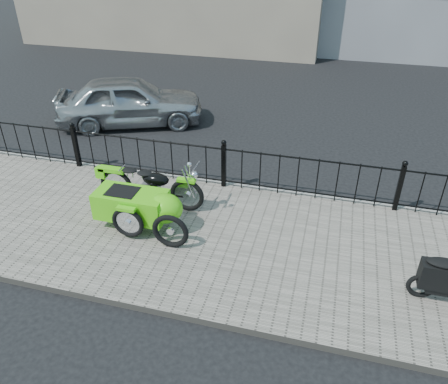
# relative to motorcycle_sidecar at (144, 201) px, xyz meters

# --- Properties ---
(ground) EXTENTS (120.00, 120.00, 0.00)m
(ground) POSITION_rel_motorcycle_sidecar_xyz_m (1.06, 0.41, -0.59)
(ground) COLOR black
(ground) RESTS_ON ground
(sidewalk) EXTENTS (30.00, 3.80, 0.12)m
(sidewalk) POSITION_rel_motorcycle_sidecar_xyz_m (1.06, -0.09, -0.53)
(sidewalk) COLOR #696258
(sidewalk) RESTS_ON ground
(curb) EXTENTS (30.00, 0.10, 0.12)m
(curb) POSITION_rel_motorcycle_sidecar_xyz_m (1.06, 1.85, -0.53)
(curb) COLOR gray
(curb) RESTS_ON ground
(iron_fence) EXTENTS (14.11, 0.11, 1.08)m
(iron_fence) POSITION_rel_motorcycle_sidecar_xyz_m (1.06, 1.71, -0.01)
(iron_fence) COLOR black
(iron_fence) RESTS_ON sidewalk
(motorcycle_sidecar) EXTENTS (2.28, 1.48, 0.98)m
(motorcycle_sidecar) POSITION_rel_motorcycle_sidecar_xyz_m (0.00, 0.00, 0.00)
(motorcycle_sidecar) COLOR black
(motorcycle_sidecar) RESTS_ON sidewalk
(spare_tire) EXTENTS (0.66, 0.11, 0.66)m
(spare_tire) POSITION_rel_motorcycle_sidecar_xyz_m (0.73, -0.55, -0.14)
(spare_tire) COLOR black
(spare_tire) RESTS_ON sidewalk
(sedan_car) EXTENTS (4.35, 3.06, 1.37)m
(sedan_car) POSITION_rel_motorcycle_sidecar_xyz_m (-2.48, 4.62, 0.09)
(sedan_car) COLOR #A2A5A9
(sedan_car) RESTS_ON ground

